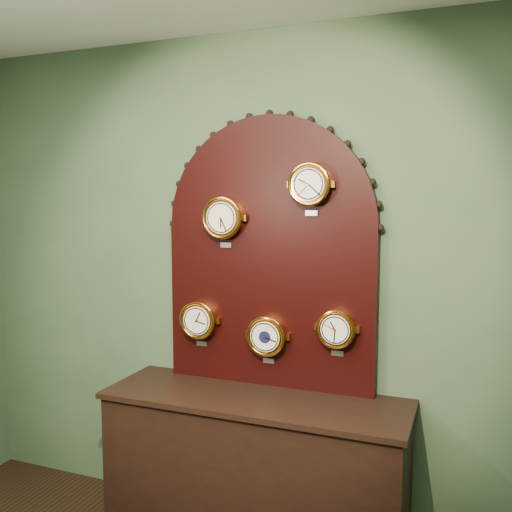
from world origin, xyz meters
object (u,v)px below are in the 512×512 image
at_px(barometer, 267,336).
at_px(tide_clock, 336,329).
at_px(hygrometer, 199,320).
at_px(display_board, 269,244).
at_px(roman_clock, 223,218).
at_px(shop_counter, 255,473).
at_px(arabic_clock, 310,184).

distance_m(barometer, tide_clock, 0.40).
bearing_deg(barometer, hygrometer, 179.97).
relative_size(display_board, roman_clock, 5.29).
relative_size(barometer, tide_clock, 1.07).
distance_m(shop_counter, roman_clock, 1.40).
xyz_separation_m(arabic_clock, hygrometer, (-0.66, 0.00, -0.77)).
height_order(display_board, tide_clock, display_board).
bearing_deg(roman_clock, arabic_clock, 0.03).
xyz_separation_m(shop_counter, arabic_clock, (0.25, 0.15, 1.55)).
relative_size(display_board, barometer, 5.49).
height_order(roman_clock, barometer, roman_clock).
relative_size(hygrometer, tide_clock, 1.06).
xyz_separation_m(roman_clock, arabic_clock, (0.50, 0.00, 0.18)).
xyz_separation_m(display_board, tide_clock, (0.40, -0.07, -0.43)).
xyz_separation_m(display_board, hygrometer, (-0.41, -0.07, -0.45)).
relative_size(roman_clock, hygrometer, 1.05).
height_order(hygrometer, barometer, hygrometer).
relative_size(arabic_clock, tide_clock, 1.07).
bearing_deg(display_board, arabic_clock, -14.94).
bearing_deg(barometer, tide_clock, 0.09).
bearing_deg(shop_counter, arabic_clock, 31.57).
bearing_deg(arabic_clock, display_board, 165.06).
bearing_deg(roman_clock, hygrometer, 179.87).
height_order(hygrometer, tide_clock, tide_clock).
distance_m(arabic_clock, tide_clock, 0.77).
bearing_deg(display_board, barometer, -80.38).
bearing_deg(hygrometer, arabic_clock, -0.01).
height_order(shop_counter, barometer, barometer).
bearing_deg(display_board, shop_counter, -90.00).
relative_size(roman_clock, tide_clock, 1.11).
bearing_deg(hygrometer, display_board, 9.29).
distance_m(shop_counter, barometer, 0.74).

